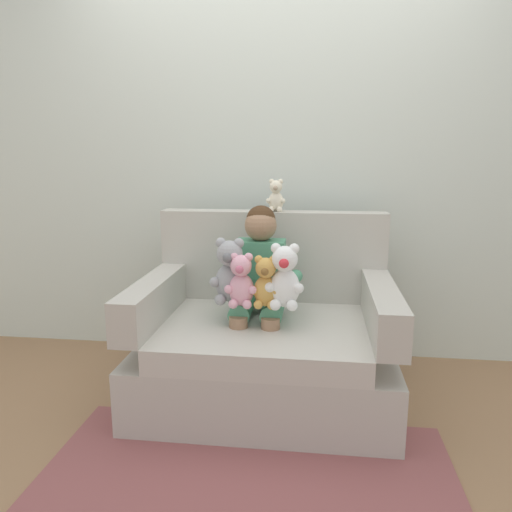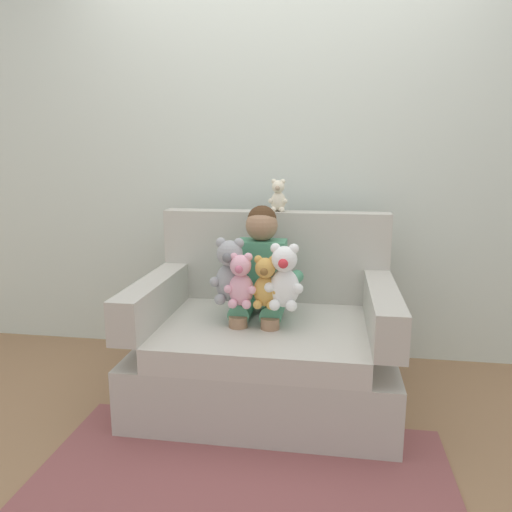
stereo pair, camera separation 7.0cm
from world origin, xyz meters
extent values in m
plane|color=#936D4C|center=(0.00, 0.00, 0.00)|extent=(8.00, 8.00, 0.00)
cube|color=silver|center=(0.00, 0.73, 1.30)|extent=(6.00, 0.10, 2.60)
cube|color=#8C4C4C|center=(0.00, -0.72, 0.01)|extent=(1.69, 1.05, 0.01)
cube|color=#BCB7AD|center=(0.00, 0.00, 0.16)|extent=(1.30, 0.94, 0.32)
cube|color=beige|center=(0.00, -0.07, 0.38)|extent=(1.02, 0.80, 0.12)
cube|color=#BCB7AD|center=(0.00, 0.40, 0.70)|extent=(1.30, 0.14, 0.52)
cube|color=#BCB7AD|center=(-0.58, -0.07, 0.55)|extent=(0.14, 0.80, 0.21)
cube|color=#BCB7AD|center=(0.58, -0.07, 0.55)|extent=(0.14, 0.80, 0.21)
cube|color=#4C9370|center=(-0.04, 0.14, 0.67)|extent=(0.26, 0.16, 0.34)
sphere|color=#9E7556|center=(-0.04, 0.14, 0.92)|extent=(0.17, 0.17, 0.17)
sphere|color=#472D19|center=(-0.04, 0.15, 0.95)|extent=(0.16, 0.16, 0.16)
cylinder|color=#4C9370|center=(-0.12, 0.01, 0.50)|extent=(0.11, 0.26, 0.11)
cylinder|color=#9E7556|center=(-0.12, -0.12, 0.35)|extent=(0.09, 0.09, 0.30)
cylinder|color=#4C9370|center=(0.04, 0.01, 0.50)|extent=(0.11, 0.26, 0.11)
cylinder|color=#9E7556|center=(0.04, -0.12, 0.35)|extent=(0.09, 0.09, 0.30)
cylinder|color=#4C9370|center=(-0.20, 0.02, 0.65)|extent=(0.13, 0.27, 0.07)
cylinder|color=#4C9370|center=(0.12, 0.02, 0.65)|extent=(0.13, 0.27, 0.07)
ellipsoid|color=white|center=(0.10, -0.10, 0.65)|extent=(0.15, 0.12, 0.19)
sphere|color=white|center=(0.10, -0.11, 0.80)|extent=(0.12, 0.12, 0.12)
sphere|color=#DB333D|center=(0.10, -0.17, 0.79)|extent=(0.05, 0.05, 0.05)
sphere|color=white|center=(0.06, -0.10, 0.85)|extent=(0.05, 0.05, 0.05)
sphere|color=white|center=(0.03, -0.14, 0.66)|extent=(0.05, 0.05, 0.05)
sphere|color=white|center=(0.06, -0.15, 0.58)|extent=(0.05, 0.05, 0.05)
sphere|color=white|center=(0.15, -0.10, 0.85)|extent=(0.05, 0.05, 0.05)
sphere|color=white|center=(0.17, -0.14, 0.66)|extent=(0.05, 0.05, 0.05)
sphere|color=white|center=(0.14, -0.15, 0.58)|extent=(0.05, 0.05, 0.05)
ellipsoid|color=#EAA8BC|center=(-0.11, -0.11, 0.64)|extent=(0.12, 0.11, 0.16)
sphere|color=#EAA8BC|center=(-0.11, -0.12, 0.76)|extent=(0.11, 0.11, 0.11)
sphere|color=#CC6684|center=(-0.11, -0.16, 0.75)|extent=(0.04, 0.04, 0.04)
sphere|color=#EAA8BC|center=(-0.14, -0.11, 0.80)|extent=(0.04, 0.04, 0.04)
sphere|color=#EAA8BC|center=(-0.17, -0.14, 0.64)|extent=(0.04, 0.04, 0.04)
sphere|color=#EAA8BC|center=(-0.14, -0.15, 0.58)|extent=(0.05, 0.05, 0.05)
sphere|color=#EAA8BC|center=(-0.07, -0.11, 0.80)|extent=(0.04, 0.04, 0.04)
sphere|color=#EAA8BC|center=(-0.05, -0.14, 0.64)|extent=(0.04, 0.04, 0.04)
sphere|color=#EAA8BC|center=(-0.07, -0.15, 0.58)|extent=(0.05, 0.05, 0.05)
ellipsoid|color=#9E9EA3|center=(-0.17, -0.05, 0.65)|extent=(0.15, 0.13, 0.20)
sphere|color=#9E9EA3|center=(-0.17, -0.06, 0.81)|extent=(0.13, 0.13, 0.13)
sphere|color=slate|center=(-0.17, -0.12, 0.80)|extent=(0.05, 0.05, 0.05)
sphere|color=#9E9EA3|center=(-0.22, -0.06, 0.86)|extent=(0.05, 0.05, 0.05)
sphere|color=#9E9EA3|center=(-0.24, -0.09, 0.66)|extent=(0.05, 0.05, 0.05)
sphere|color=#9E9EA3|center=(-0.21, -0.11, 0.58)|extent=(0.06, 0.06, 0.06)
sphere|color=#9E9EA3|center=(-0.13, -0.06, 0.86)|extent=(0.05, 0.05, 0.05)
sphere|color=#9E9EA3|center=(-0.10, -0.09, 0.66)|extent=(0.05, 0.05, 0.05)
sphere|color=#9E9EA3|center=(-0.13, -0.11, 0.58)|extent=(0.06, 0.06, 0.06)
ellipsoid|color=gold|center=(0.01, -0.10, 0.63)|extent=(0.12, 0.10, 0.16)
sphere|color=gold|center=(0.01, -0.11, 0.75)|extent=(0.10, 0.10, 0.10)
sphere|color=brown|center=(0.01, -0.16, 0.74)|extent=(0.04, 0.04, 0.04)
sphere|color=gold|center=(-0.02, -0.11, 0.79)|extent=(0.04, 0.04, 0.04)
sphere|color=gold|center=(-0.04, -0.13, 0.64)|extent=(0.04, 0.04, 0.04)
sphere|color=gold|center=(-0.02, -0.15, 0.57)|extent=(0.04, 0.04, 0.04)
sphere|color=gold|center=(0.05, -0.11, 0.79)|extent=(0.04, 0.04, 0.04)
sphere|color=gold|center=(0.07, -0.13, 0.64)|extent=(0.04, 0.04, 0.04)
sphere|color=gold|center=(0.05, -0.15, 0.57)|extent=(0.04, 0.04, 0.04)
ellipsoid|color=silver|center=(0.02, 0.40, 1.02)|extent=(0.09, 0.07, 0.11)
sphere|color=silver|center=(0.02, 0.39, 1.11)|extent=(0.07, 0.07, 0.07)
sphere|color=tan|center=(0.02, 0.36, 1.10)|extent=(0.03, 0.03, 0.03)
sphere|color=silver|center=(-0.01, 0.40, 1.13)|extent=(0.03, 0.03, 0.03)
sphere|color=silver|center=(-0.03, 0.38, 1.03)|extent=(0.03, 0.03, 0.03)
sphere|color=silver|center=(-0.01, 0.37, 0.98)|extent=(0.03, 0.03, 0.03)
sphere|color=silver|center=(0.04, 0.40, 1.13)|extent=(0.03, 0.03, 0.03)
sphere|color=silver|center=(0.06, 0.38, 1.03)|extent=(0.03, 0.03, 0.03)
sphere|color=silver|center=(0.04, 0.37, 0.98)|extent=(0.03, 0.03, 0.03)
camera|label=1|loc=(0.26, -2.41, 1.29)|focal=34.53mm
camera|label=2|loc=(0.33, -2.40, 1.29)|focal=34.53mm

